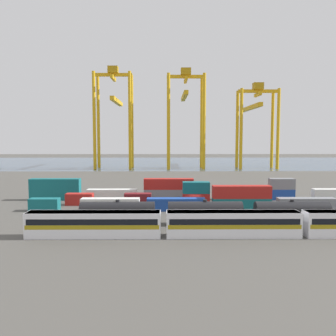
% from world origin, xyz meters
% --- Properties ---
extents(ground_plane, '(420.00, 420.00, 0.00)m').
position_xyz_m(ground_plane, '(0.00, 40.00, 0.00)').
color(ground_plane, '#4C4944').
extents(harbour_water, '(400.00, 110.00, 0.01)m').
position_xyz_m(harbour_water, '(0.00, 136.83, 0.00)').
color(harbour_water, '#384C60').
rests_on(harbour_water, ground_plane).
extents(passenger_train, '(62.94, 3.14, 3.90)m').
position_xyz_m(passenger_train, '(3.73, -23.88, 2.14)').
color(passenger_train, silver).
rests_on(passenger_train, ground_plane).
extents(freight_tank_row, '(43.41, 2.94, 4.40)m').
position_xyz_m(freight_tank_row, '(0.32, -16.24, 2.08)').
color(freight_tank_row, '#232326').
rests_on(freight_tank_row, ground_plane).
extents(shipping_container_0, '(6.04, 2.44, 2.60)m').
position_xyz_m(shipping_container_0, '(-31.72, -4.36, 1.30)').
color(shipping_container_0, '#146066').
rests_on(shipping_container_0, ground_plane).
extents(shipping_container_1, '(12.10, 2.44, 2.60)m').
position_xyz_m(shipping_container_1, '(-18.05, -4.36, 1.30)').
color(shipping_container_1, silver).
rests_on(shipping_container_1, ground_plane).
extents(shipping_container_2, '(12.10, 2.44, 2.60)m').
position_xyz_m(shipping_container_2, '(-4.39, -4.36, 1.30)').
color(shipping_container_2, '#1C4299').
rests_on(shipping_container_2, ground_plane).
extents(shipping_container_3, '(12.10, 2.44, 2.60)m').
position_xyz_m(shipping_container_3, '(9.28, -4.36, 1.30)').
color(shipping_container_3, '#146066').
rests_on(shipping_container_3, ground_plane).
extents(shipping_container_4, '(12.10, 2.44, 2.60)m').
position_xyz_m(shipping_container_4, '(9.28, -4.36, 3.90)').
color(shipping_container_4, '#AD211C').
rests_on(shipping_container_4, shipping_container_3).
extents(shipping_container_5, '(12.10, 2.44, 2.60)m').
position_xyz_m(shipping_container_5, '(22.95, -4.36, 1.30)').
color(shipping_container_5, slate).
rests_on(shipping_container_5, ground_plane).
extents(shipping_container_7, '(6.04, 2.44, 2.60)m').
position_xyz_m(shipping_container_7, '(-25.98, 2.09, 1.30)').
color(shipping_container_7, '#AD211C').
rests_on(shipping_container_7, ground_plane).
extents(shipping_container_8, '(6.04, 2.44, 2.60)m').
position_xyz_m(shipping_container_8, '(-12.80, 2.09, 1.30)').
color(shipping_container_8, maroon).
rests_on(shipping_container_8, ground_plane).
extents(shipping_container_9, '(6.04, 2.44, 2.60)m').
position_xyz_m(shipping_container_9, '(0.37, 2.09, 1.30)').
color(shipping_container_9, '#AD211C').
rests_on(shipping_container_9, ground_plane).
extents(shipping_container_10, '(6.04, 2.44, 2.60)m').
position_xyz_m(shipping_container_10, '(0.37, 2.09, 3.90)').
color(shipping_container_10, '#146066').
rests_on(shipping_container_10, shipping_container_9).
extents(shipping_container_11, '(6.04, 2.44, 2.60)m').
position_xyz_m(shipping_container_11, '(13.55, 2.09, 1.30)').
color(shipping_container_11, '#AD211C').
rests_on(shipping_container_11, ground_plane).
extents(shipping_container_12, '(12.10, 2.44, 2.60)m').
position_xyz_m(shipping_container_12, '(-33.43, 8.54, 1.30)').
color(shipping_container_12, '#146066').
rests_on(shipping_container_12, ground_plane).
extents(shipping_container_13, '(12.10, 2.44, 2.60)m').
position_xyz_m(shipping_container_13, '(-33.43, 8.54, 3.90)').
color(shipping_container_13, '#146066').
rests_on(shipping_container_13, shipping_container_12).
extents(shipping_container_14, '(12.10, 2.44, 2.60)m').
position_xyz_m(shipping_container_14, '(-19.59, 8.54, 1.30)').
color(shipping_container_14, silver).
rests_on(shipping_container_14, ground_plane).
extents(shipping_container_15, '(12.10, 2.44, 2.60)m').
position_xyz_m(shipping_container_15, '(-5.75, 8.54, 1.30)').
color(shipping_container_15, slate).
rests_on(shipping_container_15, ground_plane).
extents(shipping_container_16, '(12.10, 2.44, 2.60)m').
position_xyz_m(shipping_container_16, '(-5.75, 8.54, 3.90)').
color(shipping_container_16, '#AD211C').
rests_on(shipping_container_16, shipping_container_15).
extents(shipping_container_17, '(6.04, 2.44, 2.60)m').
position_xyz_m(shipping_container_17, '(8.08, 8.54, 1.30)').
color(shipping_container_17, '#AD211C').
rests_on(shipping_container_17, ground_plane).
extents(shipping_container_18, '(6.04, 2.44, 2.60)m').
position_xyz_m(shipping_container_18, '(21.92, 8.54, 1.30)').
color(shipping_container_18, '#1C4299').
rests_on(shipping_container_18, ground_plane).
extents(shipping_container_19, '(6.04, 2.44, 2.60)m').
position_xyz_m(shipping_container_19, '(21.92, 8.54, 3.90)').
color(shipping_container_19, slate).
rests_on(shipping_container_19, shipping_container_18).
extents(gantry_crane_west, '(18.49, 35.90, 49.47)m').
position_xyz_m(gantry_crane_west, '(-31.67, 99.62, 29.50)').
color(gantry_crane_west, gold).
rests_on(gantry_crane_west, ground_plane).
extents(gantry_crane_central, '(18.45, 34.79, 48.63)m').
position_xyz_m(gantry_crane_central, '(3.53, 99.43, 29.69)').
color(gantry_crane_central, gold).
rests_on(gantry_crane_central, ground_plane).
extents(gantry_crane_east, '(19.35, 40.71, 41.72)m').
position_xyz_m(gantry_crane_east, '(38.72, 100.75, 25.98)').
color(gantry_crane_east, gold).
rests_on(gantry_crane_east, ground_plane).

